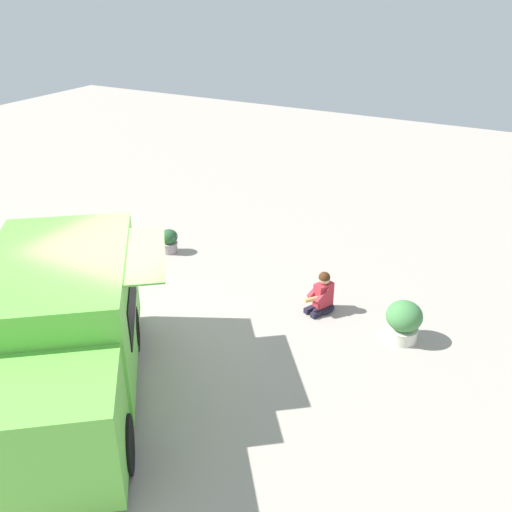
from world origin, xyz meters
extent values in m
plane|color=#AA9F94|center=(0.00, 0.00, 0.00)|extent=(40.00, 40.00, 0.00)
cube|color=#69C746|center=(1.10, -0.56, 1.24)|extent=(3.95, 3.73, 2.02)
cube|color=#69C746|center=(3.00, 0.89, 0.97)|extent=(2.39, 2.50, 1.49)
cube|color=black|center=(3.55, 1.31, 1.23)|extent=(1.07, 1.38, 0.57)
cube|color=black|center=(0.45, 0.30, 1.36)|extent=(1.47, 1.13, 0.71)
cube|color=#73C94F|center=(0.27, 0.53, 2.21)|extent=(1.95, 1.69, 0.03)
cube|color=black|center=(1.67, -0.12, 0.11)|extent=(4.64, 4.12, 0.23)
cylinder|color=black|center=(2.26, 1.54, 0.41)|extent=(0.78, 0.67, 0.82)
cylinder|color=black|center=(1.22, -1.69, 0.41)|extent=(0.78, 0.67, 0.82)
cylinder|color=black|center=(0.05, -0.16, 0.41)|extent=(0.78, 0.67, 0.82)
ellipsoid|color=#1F1C2F|center=(-2.80, 2.39, 0.06)|extent=(0.66, 0.62, 0.12)
cube|color=#1F1C2F|center=(-2.66, 2.22, 0.06)|extent=(0.37, 0.25, 0.11)
cube|color=#1F1C2F|center=(-2.58, 2.40, 0.06)|extent=(0.37, 0.25, 0.11)
cube|color=#B92D39|center=(-2.80, 2.39, 0.37)|extent=(0.43, 0.36, 0.50)
sphere|color=#D4B08A|center=(-2.80, 2.39, 0.73)|extent=(0.23, 0.23, 0.23)
sphere|color=#4B2913|center=(-2.80, 2.39, 0.76)|extent=(0.23, 0.23, 0.23)
cube|color=#B92D39|center=(-2.72, 2.23, 0.44)|extent=(0.35, 0.22, 0.27)
cube|color=#B92D39|center=(-2.63, 2.44, 0.44)|extent=(0.35, 0.22, 0.27)
cylinder|color=#E1A362|center=(-2.52, 2.26, 0.37)|extent=(0.29, 0.27, 0.09)
cube|color=#6F9C3E|center=(-2.52, 2.26, 0.39)|extent=(0.23, 0.21, 0.02)
cylinder|color=#9E8A93|center=(-3.49, -1.93, 0.13)|extent=(0.37, 0.37, 0.26)
torus|color=#9C8F90|center=(-3.49, -1.93, 0.24)|extent=(0.40, 0.40, 0.04)
ellipsoid|color=#28552F|center=(-3.49, -1.93, 0.42)|extent=(0.42, 0.42, 0.36)
sphere|color=#9F55B4|center=(-3.65, -1.95, 0.48)|extent=(0.05, 0.05, 0.05)
sphere|color=#8F5CAF|center=(-3.53, -2.06, 0.52)|extent=(0.07, 0.07, 0.07)
sphere|color=#9E56C4|center=(-3.54, -1.76, 0.45)|extent=(0.08, 0.08, 0.08)
sphere|color=purple|center=(-3.43, -1.76, 0.43)|extent=(0.07, 0.07, 0.07)
sphere|color=#A847BB|center=(-3.34, -1.95, 0.50)|extent=(0.07, 0.07, 0.07)
cylinder|color=silver|center=(-2.55, 4.08, 0.13)|extent=(0.56, 0.56, 0.27)
torus|color=silver|center=(-2.55, 4.08, 0.25)|extent=(0.59, 0.59, 0.04)
ellipsoid|color=#458546|center=(-2.55, 4.08, 0.52)|extent=(0.67, 0.67, 0.57)
sphere|color=white|center=(-2.81, 3.96, 0.55)|extent=(0.09, 0.09, 0.09)
sphere|color=white|center=(-2.45, 4.33, 0.60)|extent=(0.08, 0.08, 0.08)
sphere|color=white|center=(-2.34, 4.17, 0.67)|extent=(0.05, 0.05, 0.05)
sphere|color=white|center=(-2.35, 4.07, 0.70)|extent=(0.06, 0.06, 0.06)
camera|label=1|loc=(6.32, 5.77, 6.13)|focal=39.09mm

